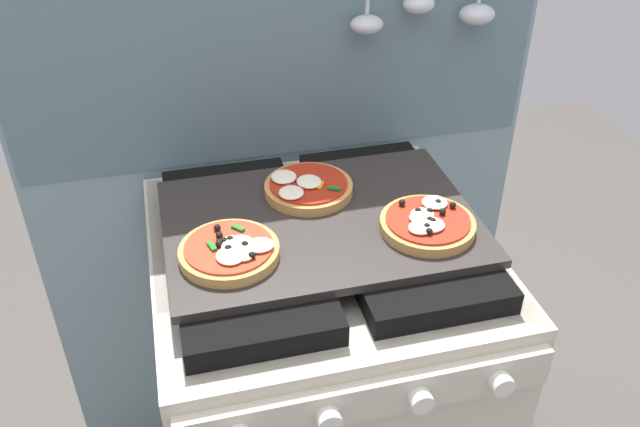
# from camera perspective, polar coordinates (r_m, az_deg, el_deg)

# --- Properties ---
(kitchen_backsplash) EXTENTS (1.10, 0.09, 1.55)m
(kitchen_backsplash) POSITION_cam_1_polar(r_m,az_deg,el_deg) (1.52, -2.97, 2.63)
(kitchen_backsplash) COLOR #7A939E
(kitchen_backsplash) RESTS_ON ground_plane
(stove) EXTENTS (0.60, 0.64, 0.90)m
(stove) POSITION_cam_1_polar(r_m,az_deg,el_deg) (1.50, 0.02, -15.24)
(stove) COLOR beige
(stove) RESTS_ON ground_plane
(baking_tray) EXTENTS (0.54, 0.38, 0.02)m
(baking_tray) POSITION_cam_1_polar(r_m,az_deg,el_deg) (1.19, 0.00, -0.72)
(baking_tray) COLOR #2D2826
(baking_tray) RESTS_ON stove
(pizza_left) EXTENTS (0.16, 0.16, 0.03)m
(pizza_left) POSITION_cam_1_polar(r_m,az_deg,el_deg) (1.09, -7.53, -3.12)
(pizza_left) COLOR tan
(pizza_left) RESTS_ON baking_tray
(pizza_right) EXTENTS (0.16, 0.16, 0.03)m
(pizza_right) POSITION_cam_1_polar(r_m,az_deg,el_deg) (1.16, 9.03, -0.80)
(pizza_right) COLOR #C18947
(pizza_right) RESTS_ON baking_tray
(pizza_center) EXTENTS (0.16, 0.16, 0.03)m
(pizza_center) POSITION_cam_1_polar(r_m,az_deg,el_deg) (1.24, -1.16, 2.25)
(pizza_center) COLOR #C18947
(pizza_center) RESTS_ON baking_tray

